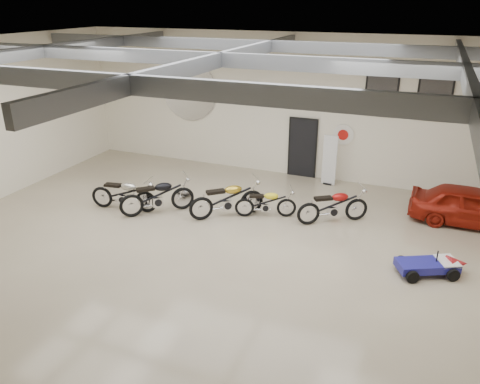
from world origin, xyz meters
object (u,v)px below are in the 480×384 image
at_px(banner_stand, 330,160).
at_px(motorcycle_black, 157,195).
at_px(motorcycle_silver, 123,193).
at_px(vintage_car, 471,206).
at_px(motorcycle_yellow, 266,202).
at_px(motorcycle_gold, 227,198).
at_px(go_kart, 433,262).
at_px(motorcycle_red, 333,205).

bearing_deg(banner_stand, motorcycle_black, -129.20).
height_order(motorcycle_silver, motorcycle_black, motorcycle_black).
xyz_separation_m(motorcycle_black, vintage_car, (8.68, 2.67, -0.01)).
height_order(motorcycle_silver, motorcycle_yellow, motorcycle_silver).
bearing_deg(motorcycle_black, vintage_car, -25.71).
bearing_deg(motorcycle_gold, motorcycle_black, 154.87).
height_order(banner_stand, go_kart, banner_stand).
distance_m(motorcycle_black, vintage_car, 9.08).
distance_m(banner_stand, motorcycle_yellow, 3.55).
xyz_separation_m(motorcycle_silver, motorcycle_red, (6.09, 1.51, -0.00)).
distance_m(motorcycle_black, motorcycle_gold, 2.10).
xyz_separation_m(motorcycle_black, go_kart, (7.77, -0.52, -0.26)).
height_order(motorcycle_yellow, vintage_car, vintage_car).
bearing_deg(motorcycle_silver, go_kart, -10.42).
height_order(motorcycle_black, go_kart, motorcycle_black).
bearing_deg(motorcycle_gold, go_kart, -51.42).
distance_m(motorcycle_gold, motorcycle_yellow, 1.15).
bearing_deg(motorcycle_silver, banner_stand, 31.74).
relative_size(motorcycle_yellow, motorcycle_red, 0.85).
relative_size(motorcycle_red, vintage_car, 0.63).
xyz_separation_m(motorcycle_gold, go_kart, (5.74, -1.09, -0.27)).
bearing_deg(motorcycle_black, motorcycle_gold, -27.26).
relative_size(motorcycle_black, motorcycle_gold, 0.99).
relative_size(motorcycle_yellow, go_kart, 1.04).
relative_size(motorcycle_black, motorcycle_yellow, 1.24).
distance_m(banner_stand, motorcycle_red, 3.08).
bearing_deg(vintage_car, motorcycle_silver, 106.70).
bearing_deg(motorcycle_gold, banner_stand, 18.36).
bearing_deg(motorcycle_black, motorcycle_silver, 146.48).
distance_m(motorcycle_red, vintage_car, 3.90).
height_order(banner_stand, vintage_car, banner_stand).
distance_m(motorcycle_gold, go_kart, 5.85).
distance_m(motorcycle_silver, go_kart, 8.86).
bearing_deg(motorcycle_red, go_kart, -67.45).
height_order(banner_stand, motorcycle_silver, banner_stand).
height_order(motorcycle_red, vintage_car, vintage_car).
bearing_deg(motorcycle_yellow, banner_stand, 49.24).
bearing_deg(go_kart, motorcycle_red, 119.45).
bearing_deg(motorcycle_red, motorcycle_yellow, 157.06).
bearing_deg(vintage_car, motorcycle_gold, 108.01).
distance_m(motorcycle_gold, motorcycle_red, 3.09).
xyz_separation_m(go_kart, vintage_car, (0.91, 3.20, 0.26)).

